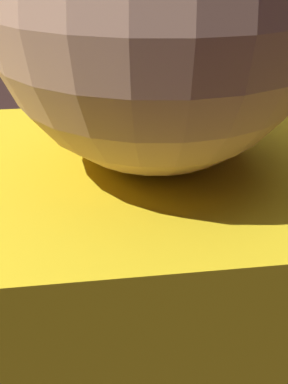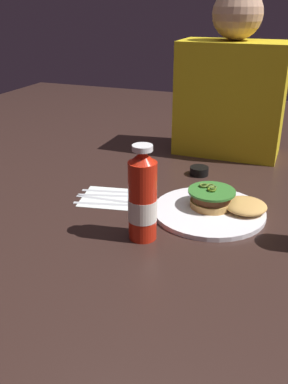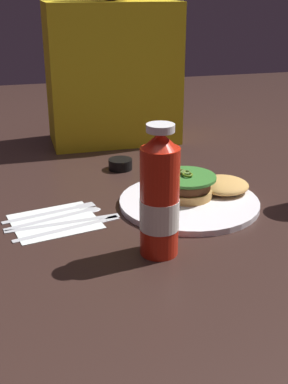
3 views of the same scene
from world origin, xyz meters
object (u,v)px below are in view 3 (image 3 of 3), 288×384
object	(u,v)px
dinner_plate	(189,202)
burger_sandwich	(200,185)
butter_knife	(71,220)
spoon_utensil	(67,214)
diner_person	(112,60)
fork_utensil	(58,210)
napkin	(55,221)
condiment_cup	(120,164)
steak_knife	(74,225)
ketchup_bottle	(160,198)

from	to	relation	value
dinner_plate	burger_sandwich	world-z (taller)	burger_sandwich
butter_knife	spoon_utensil	size ratio (longest dim) A/B	1.15
spoon_utensil	dinner_plate	bearing A→B (deg)	-3.13
butter_knife	diner_person	distance (m)	0.60
burger_sandwich	spoon_utensil	bearing A→B (deg)	-178.27
butter_knife	fork_utensil	bearing A→B (deg)	108.75
napkin	spoon_utensil	bearing A→B (deg)	39.81
condiment_cup	steak_knife	bearing A→B (deg)	-117.76
condiment_cup	diner_person	world-z (taller)	diner_person
condiment_cup	steak_knife	world-z (taller)	condiment_cup
burger_sandwich	diner_person	size ratio (longest dim) A/B	0.37
steak_knife	diner_person	size ratio (longest dim) A/B	0.38
burger_sandwich	napkin	bearing A→B (deg)	-174.38
dinner_plate	spoon_utensil	xyz separation A→B (m)	(-0.25, 0.01, -0.00)
napkin	steak_knife	bearing A→B (deg)	-45.47
burger_sandwich	napkin	distance (m)	0.31
ketchup_bottle	diner_person	world-z (taller)	diner_person
dinner_plate	butter_knife	bearing A→B (deg)	-175.47
fork_utensil	burger_sandwich	bearing A→B (deg)	-2.79
butter_knife	spoon_utensil	xyz separation A→B (m)	(-0.00, 0.03, -0.00)
spoon_utensil	fork_utensil	distance (m)	0.03
burger_sandwich	fork_utensil	distance (m)	0.30
steak_knife	ketchup_bottle	bearing A→B (deg)	-46.01
spoon_utensil	diner_person	size ratio (longest dim) A/B	0.35
ketchup_bottle	diner_person	bearing A→B (deg)	84.54
fork_utensil	diner_person	distance (m)	0.56
condiment_cup	burger_sandwich	bearing A→B (deg)	-61.89
napkin	steak_knife	distance (m)	0.05
spoon_utensil	ketchup_bottle	bearing A→B (deg)	-54.43
dinner_plate	fork_utensil	bearing A→B (deg)	172.13
condiment_cup	fork_utensil	xyz separation A→B (m)	(-0.18, -0.21, -0.01)
fork_utensil	diner_person	world-z (taller)	diner_person
spoon_utensil	diner_person	bearing A→B (deg)	67.92
steak_knife	fork_utensil	xyz separation A→B (m)	(-0.02, 0.08, 0.00)
diner_person	condiment_cup	bearing A→B (deg)	-98.41
burger_sandwich	butter_knife	distance (m)	0.28
dinner_plate	burger_sandwich	bearing A→B (deg)	34.66
dinner_plate	condiment_cup	size ratio (longest dim) A/B	4.91
steak_knife	spoon_utensil	xyz separation A→B (m)	(-0.01, 0.06, -0.00)
burger_sandwich	diner_person	world-z (taller)	diner_person
napkin	fork_utensil	bearing A→B (deg)	76.71
fork_utensil	ketchup_bottle	bearing A→B (deg)	-54.59
burger_sandwich	spoon_utensil	distance (m)	0.29
ketchup_bottle	condiment_cup	size ratio (longest dim) A/B	3.82
dinner_plate	diner_person	distance (m)	0.55
condiment_cup	napkin	distance (m)	0.32
steak_knife	fork_utensil	distance (m)	0.08
napkin	butter_knife	xyz separation A→B (m)	(0.03, -0.01, 0.00)
butter_knife	diner_person	size ratio (longest dim) A/B	0.41
condiment_cup	steak_knife	distance (m)	0.33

